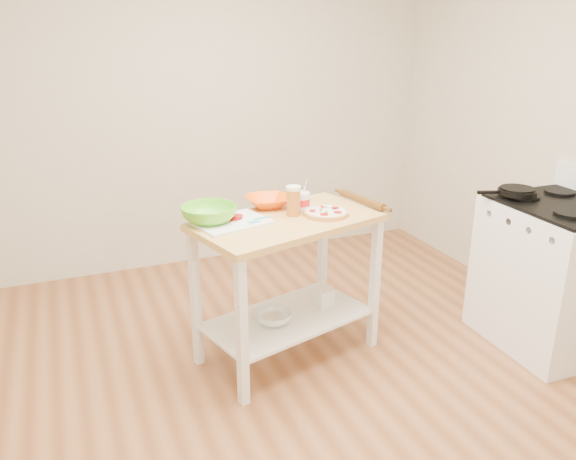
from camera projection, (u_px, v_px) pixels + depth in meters
The scene contains 15 objects.
room_shell at pixel (321, 161), 2.64m from camera, with size 4.04×4.54×2.74m.
prep_island at pixel (288, 259), 3.34m from camera, with size 1.20×0.85×0.90m.
gas_stove at pixel (553, 274), 3.55m from camera, with size 0.70×0.81×1.11m.
skillet at pixel (516, 192), 3.51m from camera, with size 0.36×0.24×0.03m.
pizza at pixel (326, 212), 3.31m from camera, with size 0.27×0.27×0.04m.
cutting_board at pixel (231, 222), 3.18m from camera, with size 0.46×0.39×0.04m.
spatula at pixel (258, 220), 3.19m from camera, with size 0.14×0.08×0.01m.
knife at pixel (215, 216), 3.25m from camera, with size 0.25×0.14×0.01m.
orange_bowl at pixel (268, 201), 3.46m from camera, with size 0.27×0.27×0.07m, color #FB5704.
green_bowl at pixel (209, 214), 3.17m from camera, with size 0.31×0.31×0.10m, color #64CD28.
beer_pint at pixel (293, 201), 3.28m from camera, with size 0.09×0.09×0.18m.
yogurt_tub at pixel (302, 202), 3.37m from camera, with size 0.10×0.10×0.21m.
rolling_pin at pixel (362, 200), 3.52m from camera, with size 0.05×0.05×0.41m, color brown.
shelf_glass_bowl at pixel (274, 317), 3.39m from camera, with size 0.23×0.23×0.07m, color silver.
shelf_bin at pixel (323, 297), 3.60m from camera, with size 0.12×0.12×0.12m, color white.
Camera 1 is at (-1.13, -2.34, 1.94)m, focal length 35.00 mm.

